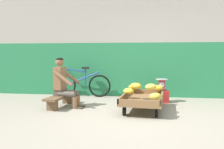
# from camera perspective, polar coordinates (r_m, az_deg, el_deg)

# --- Properties ---
(ground_plane) EXTENTS (80.00, 80.00, 0.00)m
(ground_plane) POSITION_cam_1_polar(r_m,az_deg,el_deg) (4.35, 5.53, -11.33)
(ground_plane) COLOR gray
(back_wall) EXTENTS (16.00, 0.30, 3.09)m
(back_wall) POSITION_cam_1_polar(r_m,az_deg,el_deg) (6.94, 6.56, 7.55)
(back_wall) COLOR #287F4C
(back_wall) RESTS_ON ground
(banana_cart) EXTENTS (0.98, 1.52, 0.36)m
(banana_cart) POSITION_cam_1_polar(r_m,az_deg,el_deg) (5.17, 7.48, -6.00)
(banana_cart) COLOR brown
(banana_cart) RESTS_ON ground
(banana_pile) EXTENTS (0.93, 1.49, 0.26)m
(banana_pile) POSITION_cam_1_polar(r_m,az_deg,el_deg) (5.14, 7.59, -3.49)
(banana_pile) COLOR yellow
(banana_pile) RESTS_ON banana_cart
(low_bench) EXTENTS (0.42, 1.13, 0.27)m
(low_bench) POSITION_cam_1_polar(r_m,az_deg,el_deg) (5.62, -12.37, -5.63)
(low_bench) COLOR brown
(low_bench) RESTS_ON ground
(vendor_seated) EXTENTS (0.70, 0.52, 1.14)m
(vendor_seated) POSITION_cam_1_polar(r_m,az_deg,el_deg) (5.53, -11.62, -1.93)
(vendor_seated) COLOR brown
(vendor_seated) RESTS_ON ground
(plastic_crate) EXTENTS (0.36, 0.28, 0.30)m
(plastic_crate) POSITION_cam_1_polar(r_m,az_deg,el_deg) (6.18, 11.86, -5.14)
(plastic_crate) COLOR red
(plastic_crate) RESTS_ON ground
(weighing_scale) EXTENTS (0.30, 0.30, 0.29)m
(weighing_scale) POSITION_cam_1_polar(r_m,az_deg,el_deg) (6.14, 11.91, -2.35)
(weighing_scale) COLOR #28282D
(weighing_scale) RESTS_ON plastic_crate
(bicycle_near_left) EXTENTS (1.66, 0.48, 0.86)m
(bicycle_near_left) POSITION_cam_1_polar(r_m,az_deg,el_deg) (6.86, -7.26, -2.39)
(bicycle_near_left) COLOR black
(bicycle_near_left) RESTS_ON ground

